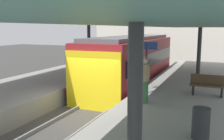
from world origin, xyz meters
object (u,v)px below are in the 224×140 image
Objects in this scene: commuter_train at (132,62)px; passenger_near_bench at (145,80)px; platform_bench at (208,85)px; litter_bin at (201,123)px; platform_sign at (147,56)px.

commuter_train is 6.35m from passenger_near_bench.
commuter_train is at bearing 140.35° from platform_bench.
commuter_train is 13.25× the size of litter_bin.
platform_sign is at bearing -64.39° from commuter_train.
platform_bench is at bearing 15.75° from platform_sign.
platform_bench reaches higher than litter_bin.
litter_bin is (2.49, -3.84, -1.22)m from platform_sign.
platform_sign is (2.15, -4.49, 0.90)m from commuter_train.
platform_sign is at bearing -164.25° from platform_bench.
passenger_near_bench reaches higher than litter_bin.
platform_bench is at bearing -39.65° from commuter_train.
passenger_near_bench is at bearing -76.69° from platform_sign.
platform_sign reaches higher than litter_bin.
commuter_train is at bearing 119.14° from litter_bin.
passenger_near_bench reaches higher than platform_bench.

